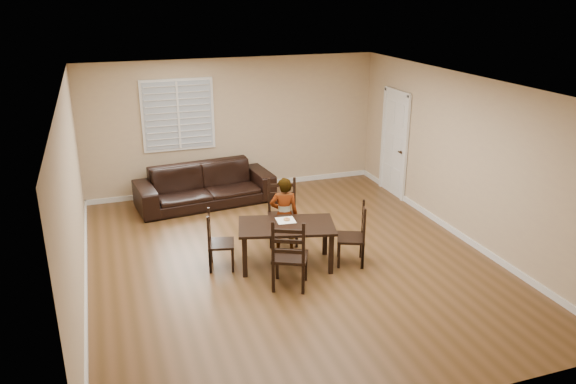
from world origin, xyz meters
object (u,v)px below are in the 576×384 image
object	(u,v)px
chair_far	(289,259)
chair_left	(214,243)
dining_table	(286,230)
chair_right	(359,237)
donut	(287,219)
sofa	(205,185)
chair_near	(282,213)
child	(284,215)

from	to	relation	value
chair_far	chair_left	bearing A→B (deg)	-24.63
dining_table	chair_right	world-z (taller)	chair_right
dining_table	chair_right	xyz separation A→B (m)	(1.05, -0.29, -0.14)
chair_far	donut	xyz separation A→B (m)	(0.27, 0.89, 0.21)
dining_table	sofa	xyz separation A→B (m)	(-0.66, 2.95, -0.19)
sofa	chair_right	bearing A→B (deg)	-68.45
chair_near	sofa	bearing A→B (deg)	127.24
chair_far	chair_right	distance (m)	1.35
chair_near	chair_left	world-z (taller)	chair_near
dining_table	chair_near	distance (m)	0.93
chair_near	chair_far	size ratio (longest dim) A/B	1.01
chair_left	chair_far	bearing A→B (deg)	-127.08
chair_far	child	bearing A→B (deg)	-79.72
dining_table	chair_far	size ratio (longest dim) A/B	1.49
chair_near	chair_far	world-z (taller)	chair_near
chair_near	chair_far	bearing A→B (deg)	-91.45
chair_near	chair_left	size ratio (longest dim) A/B	1.18
dining_table	chair_left	distance (m)	1.09
chair_far	child	size ratio (longest dim) A/B	0.86
chair_far	child	xyz separation A→B (m)	(0.34, 1.24, 0.13)
dining_table	chair_near	size ratio (longest dim) A/B	1.48
chair_left	child	xyz separation A→B (m)	(1.18, 0.23, 0.20)
chair_far	sofa	distance (m)	3.72
chair_left	donut	world-z (taller)	chair_left
chair_left	sofa	bearing A→B (deg)	5.22
chair_near	chair_left	xyz separation A→B (m)	(-1.28, -0.63, -0.07)
chair_far	donut	size ratio (longest dim) A/B	10.24
chair_left	sofa	world-z (taller)	chair_left
chair_near	chair_far	distance (m)	1.70
chair_far	chair_right	size ratio (longest dim) A/B	1.09
chair_right	chair_near	bearing A→B (deg)	-122.23
chair_right	donut	size ratio (longest dim) A/B	9.36
child	donut	xyz separation A→B (m)	(-0.07, -0.35, 0.07)
chair_left	child	size ratio (longest dim) A/B	0.73
chair_near	sofa	size ratio (longest dim) A/B	0.41
dining_table	donut	world-z (taller)	donut
chair_near	chair_right	bearing A→B (deg)	-41.49
chair_far	chair_left	xyz separation A→B (m)	(-0.83, 1.01, -0.07)
chair_left	chair_right	xyz separation A→B (m)	(2.10, -0.56, 0.03)
dining_table	sofa	size ratio (longest dim) A/B	0.60
child	chair_left	bearing A→B (deg)	24.21
dining_table	donut	size ratio (longest dim) A/B	15.24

